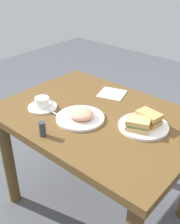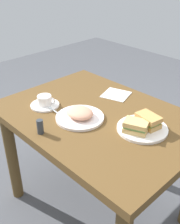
% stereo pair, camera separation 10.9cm
% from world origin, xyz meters
% --- Properties ---
extents(ground_plane, '(6.00, 6.00, 0.00)m').
position_xyz_m(ground_plane, '(0.00, 0.00, 0.00)').
color(ground_plane, '#505157').
extents(dining_table, '(1.06, 0.77, 0.71)m').
position_xyz_m(dining_table, '(0.00, 0.00, 0.59)').
color(dining_table, brown).
rests_on(dining_table, ground_plane).
extents(sandwich_plate, '(0.25, 0.25, 0.01)m').
position_xyz_m(sandwich_plate, '(0.25, 0.05, 0.72)').
color(sandwich_plate, white).
rests_on(sandwich_plate, dining_table).
extents(sandwich_front, '(0.13, 0.09, 0.06)m').
position_xyz_m(sandwich_front, '(0.26, 0.08, 0.75)').
color(sandwich_front, tan).
rests_on(sandwich_front, sandwich_plate).
extents(sandwich_back, '(0.13, 0.12, 0.06)m').
position_xyz_m(sandwich_back, '(0.25, 0.00, 0.75)').
color(sandwich_back, tan).
rests_on(sandwich_back, sandwich_plate).
extents(coffee_saucer, '(0.16, 0.16, 0.01)m').
position_xyz_m(coffee_saucer, '(-0.28, -0.15, 0.71)').
color(coffee_saucer, white).
rests_on(coffee_saucer, dining_table).
extents(coffee_cup, '(0.10, 0.08, 0.05)m').
position_xyz_m(coffee_cup, '(-0.28, -0.15, 0.75)').
color(coffee_cup, white).
rests_on(coffee_cup, coffee_saucer).
extents(spoon, '(0.10, 0.02, 0.01)m').
position_xyz_m(spoon, '(-0.20, -0.15, 0.72)').
color(spoon, silver).
rests_on(spoon, coffee_saucer).
extents(side_plate, '(0.25, 0.25, 0.01)m').
position_xyz_m(side_plate, '(-0.04, -0.10, 0.72)').
color(side_plate, white).
rests_on(side_plate, dining_table).
extents(side_food_pile, '(0.15, 0.13, 0.04)m').
position_xyz_m(side_food_pile, '(-0.04, -0.10, 0.74)').
color(side_food_pile, tan).
rests_on(side_food_pile, side_plate).
extents(napkin, '(0.19, 0.19, 0.00)m').
position_xyz_m(napkin, '(-0.09, 0.25, 0.71)').
color(napkin, white).
rests_on(napkin, dining_table).
extents(salt_shaker, '(0.03, 0.03, 0.07)m').
position_xyz_m(salt_shaker, '(-0.07, -0.32, 0.74)').
color(salt_shaker, '#33383D').
rests_on(salt_shaker, dining_table).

